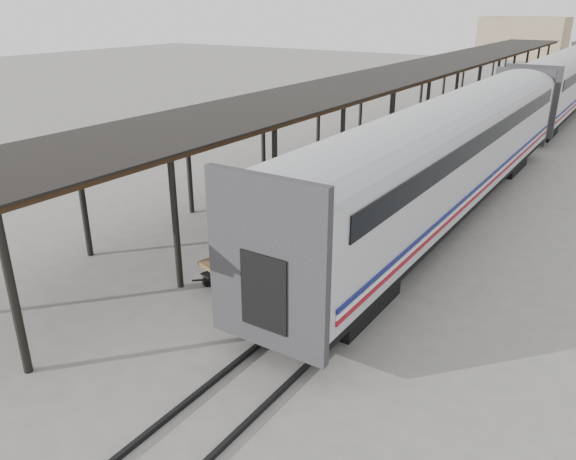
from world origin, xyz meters
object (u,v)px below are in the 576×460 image
(baggage_cart, at_px, (243,263))
(porter, at_px, (235,236))
(luggage_tug, at_px, (391,141))
(pedestrian, at_px, (413,132))

(baggage_cart, bearing_deg, porter, -53.53)
(luggage_tug, height_order, porter, porter)
(porter, relative_size, pedestrian, 1.01)
(porter, bearing_deg, baggage_cart, 11.68)
(pedestrian, bearing_deg, baggage_cart, 81.47)
(luggage_tug, xyz_separation_m, pedestrian, (0.83, 1.19, 0.38))
(luggage_tug, relative_size, porter, 0.85)
(porter, bearing_deg, pedestrian, -2.34)
(pedestrian, bearing_deg, luggage_tug, 39.90)
(baggage_cart, distance_m, luggage_tug, 17.89)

